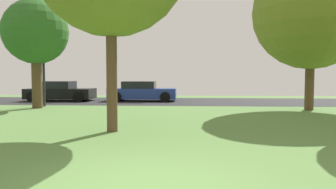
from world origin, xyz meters
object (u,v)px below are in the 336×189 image
at_px(maple_tree_near, 36,33).
at_px(street_lamp_post, 44,65).
at_px(oak_tree_left, 311,12).
at_px(parked_car_blue, 142,92).
at_px(parked_car_black, 60,92).

bearing_deg(maple_tree_near, street_lamp_post, 93.60).
bearing_deg(oak_tree_left, parked_car_blue, 150.91).
distance_m(maple_tree_near, parked_car_black, 5.81).
relative_size(oak_tree_left, parked_car_black, 1.73).
distance_m(parked_car_black, parked_car_blue, 5.49).
height_order(parked_car_black, street_lamp_post, street_lamp_post).
relative_size(maple_tree_near, street_lamp_post, 1.24).
xyz_separation_m(parked_car_black, parked_car_blue, (5.48, 0.24, -0.00)).
distance_m(maple_tree_near, street_lamp_post, 1.88).
bearing_deg(parked_car_black, oak_tree_left, -18.19).
distance_m(oak_tree_left, parked_car_blue, 11.09).
xyz_separation_m(parked_car_black, street_lamp_post, (0.69, -3.80, 1.64)).
bearing_deg(street_lamp_post, parked_car_black, 100.25).
xyz_separation_m(parked_car_blue, street_lamp_post, (-4.79, -4.05, 1.64)).
height_order(oak_tree_left, parked_car_black, oak_tree_left).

